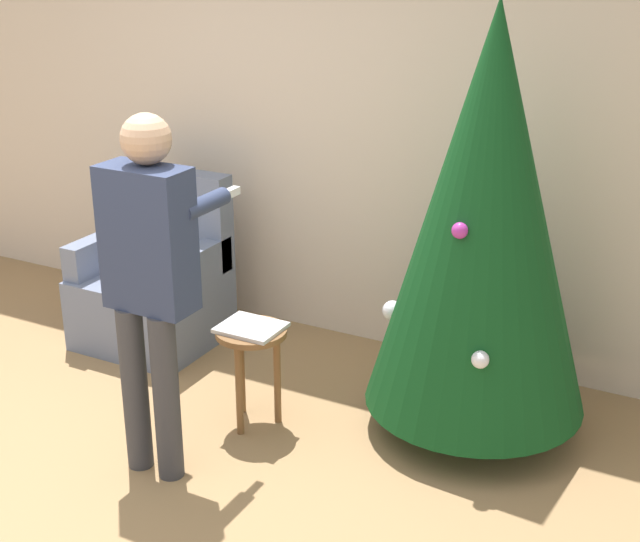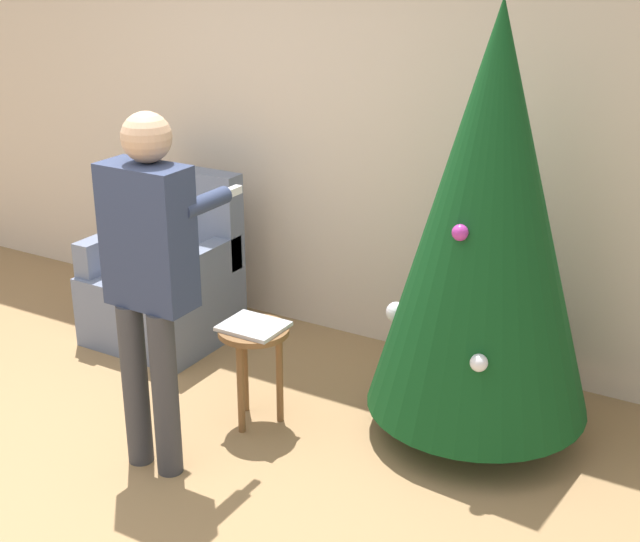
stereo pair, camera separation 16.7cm
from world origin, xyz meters
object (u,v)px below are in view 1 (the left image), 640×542
(christmas_tree, at_px, (486,214))
(armchair, at_px, (156,286))
(person_standing, at_px, (150,268))
(side_stool, at_px, (252,348))

(christmas_tree, bearing_deg, armchair, 177.22)
(armchair, distance_m, person_standing, 1.55)
(christmas_tree, xyz_separation_m, side_stool, (-1.00, -0.48, -0.71))
(person_standing, bearing_deg, christmas_tree, 40.48)
(christmas_tree, height_order, armchair, christmas_tree)
(person_standing, bearing_deg, side_stool, 71.42)
(christmas_tree, distance_m, side_stool, 1.32)
(armchair, relative_size, person_standing, 0.61)
(armchair, xyz_separation_m, person_standing, (0.88, -1.10, 0.65))
(person_standing, relative_size, side_stool, 3.18)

